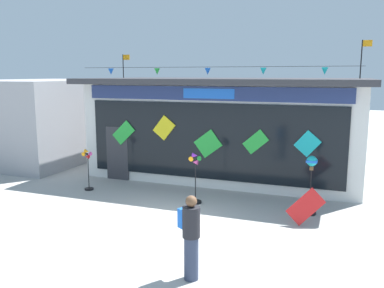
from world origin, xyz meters
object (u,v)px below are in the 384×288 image
(wind_spinner_far_left, at_px, (88,166))
(display_kite_on_ground, at_px, (306,207))
(kite_shop_building, at_px, (228,126))
(wind_spinner_left, at_px, (195,175))
(wind_spinner_center_left, at_px, (311,173))
(person_near_camera, at_px, (191,235))

(wind_spinner_far_left, distance_m, display_kite_on_ground, 7.32)
(kite_shop_building, height_order, wind_spinner_far_left, kite_shop_building)
(kite_shop_building, distance_m, wind_spinner_far_left, 5.73)
(kite_shop_building, relative_size, wind_spinner_left, 6.56)
(wind_spinner_far_left, bearing_deg, wind_spinner_center_left, 1.09)
(display_kite_on_ground, bearing_deg, wind_spinner_left, 167.92)
(wind_spinner_left, xyz_separation_m, display_kite_on_ground, (3.35, -0.72, -0.38))
(person_near_camera, xyz_separation_m, display_kite_on_ground, (1.82, 3.71, -0.38))
(wind_spinner_left, distance_m, display_kite_on_ground, 3.44)
(wind_spinner_left, bearing_deg, display_kite_on_ground, -12.08)
(wind_spinner_left, height_order, person_near_camera, person_near_camera)
(wind_spinner_left, xyz_separation_m, wind_spinner_center_left, (3.39, 0.21, 0.32))
(wind_spinner_center_left, bearing_deg, kite_shop_building, 131.22)
(wind_spinner_far_left, xyz_separation_m, display_kite_on_ground, (7.27, -0.78, -0.33))
(wind_spinner_center_left, height_order, display_kite_on_ground, wind_spinner_center_left)
(kite_shop_building, bearing_deg, wind_spinner_far_left, -132.30)
(wind_spinner_far_left, xyz_separation_m, wind_spinner_center_left, (7.31, 0.14, 0.37))
(wind_spinner_left, bearing_deg, wind_spinner_center_left, 3.49)
(wind_spinner_left, relative_size, person_near_camera, 0.94)
(wind_spinner_far_left, distance_m, wind_spinner_center_left, 7.32)
(wind_spinner_far_left, relative_size, wind_spinner_left, 0.90)
(wind_spinner_left, relative_size, wind_spinner_center_left, 0.94)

